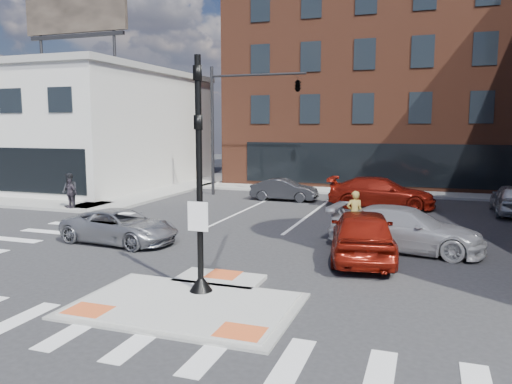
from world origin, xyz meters
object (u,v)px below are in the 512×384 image
at_px(cyclist, 354,228).
at_px(pedestrian_a, 70,190).
at_px(bg_car_dark, 284,190).
at_px(bg_car_red, 381,193).
at_px(white_pickup, 405,229).
at_px(pedestrian_b, 70,193).
at_px(red_sedan, 363,234).
at_px(silver_suv, 120,226).

distance_m(cyclist, pedestrian_a, 15.30).
distance_m(bg_car_dark, bg_car_red, 5.68).
height_order(bg_car_red, pedestrian_a, pedestrian_a).
height_order(bg_car_dark, cyclist, cyclist).
height_order(white_pickup, pedestrian_b, pedestrian_b).
height_order(red_sedan, bg_car_red, red_sedan).
height_order(silver_suv, bg_car_dark, bg_car_dark).
relative_size(cyclist, pedestrian_a, 1.14).
bearing_deg(silver_suv, red_sedan, -79.94).
relative_size(bg_car_red, pedestrian_a, 3.09).
bearing_deg(red_sedan, pedestrian_a, -26.20).
bearing_deg(white_pickup, pedestrian_a, 87.40).
bearing_deg(bg_car_dark, pedestrian_a, 126.57).
bearing_deg(white_pickup, red_sedan, 149.56).
relative_size(silver_suv, pedestrian_b, 2.97).
relative_size(bg_car_dark, bg_car_red, 0.69).
xyz_separation_m(silver_suv, pedestrian_a, (-6.63, 5.28, 0.43)).
height_order(white_pickup, pedestrian_a, pedestrian_a).
xyz_separation_m(white_pickup, pedestrian_b, (-16.78, 3.00, 0.14)).
bearing_deg(bg_car_dark, bg_car_red, -98.28).
distance_m(white_pickup, bg_car_dark, 12.40).
bearing_deg(pedestrian_a, red_sedan, 0.48).
bearing_deg(red_sedan, bg_car_red, -97.54).
xyz_separation_m(red_sedan, bg_car_dark, (-6.00, 11.67, -0.22)).
distance_m(silver_suv, pedestrian_b, 8.48).
relative_size(red_sedan, white_pickup, 0.95).
bearing_deg(cyclist, bg_car_red, -112.28).
height_order(bg_car_dark, bg_car_red, bg_car_red).
bearing_deg(red_sedan, pedestrian_b, -26.20).
relative_size(bg_car_red, pedestrian_b, 3.68).
bearing_deg(pedestrian_b, silver_suv, -31.95).
xyz_separation_m(red_sedan, white_pickup, (1.28, 1.63, -0.09)).
relative_size(white_pickup, cyclist, 2.58).
bearing_deg(white_pickup, silver_suv, 110.22).
xyz_separation_m(cyclist, pedestrian_a, (-15.00, 3.00, 0.36)).
distance_m(red_sedan, bg_car_dark, 13.12).
bearing_deg(bg_car_dark, white_pickup, -144.02).
bearing_deg(silver_suv, pedestrian_b, 57.33).
relative_size(silver_suv, red_sedan, 0.90).
xyz_separation_m(bg_car_dark, pedestrian_a, (-9.50, -7.04, 0.42)).
xyz_separation_m(cyclist, pedestrian_b, (-15.00, 3.00, 0.22)).
bearing_deg(red_sedan, cyclist, -82.53).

